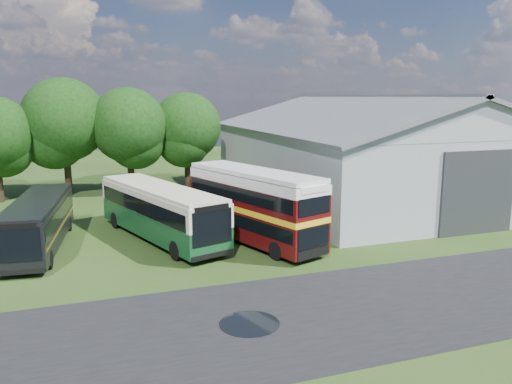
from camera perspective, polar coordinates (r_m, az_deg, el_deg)
name	(u,v)px	position (r m, az deg, el deg)	size (l,w,h in m)	color
ground	(260,289)	(21.61, 0.49, -11.03)	(120.00, 120.00, 0.00)	#1F3611
asphalt_road	(359,307)	(20.32, 11.66, -12.75)	(60.00, 8.00, 0.02)	black
puddle	(249,324)	(18.57, -0.76, -14.87)	(2.20, 2.20, 0.01)	black
storage_shed	(368,146)	(41.29, 12.70, 5.19)	(18.80, 24.80, 8.15)	gray
tree_mid	(64,120)	(43.72, -21.08, 7.69)	(6.80, 6.80, 9.60)	black
tree_right_a	(129,126)	(42.90, -14.33, 7.36)	(6.26, 6.26, 8.83)	black
tree_right_b	(187,127)	(44.42, -7.93, 7.38)	(5.98, 5.98, 8.45)	black
shrub_front	(317,239)	(28.93, 6.94, -5.39)	(1.70, 1.70, 1.70)	#194714
shrub_mid	(302,231)	(30.67, 5.28, -4.42)	(1.60, 1.60, 1.60)	#194714
shrub_back	(289,223)	(32.43, 3.81, -3.55)	(1.80, 1.80, 1.80)	#194714
bus_green_single	(160,211)	(28.93, -10.89, -2.17)	(5.86, 11.37, 3.07)	black
bus_maroon_double	(254,206)	(27.77, -0.27, -1.65)	(5.38, 9.80, 4.10)	black
bus_dark_single	(39,222)	(29.06, -23.57, -3.21)	(3.35, 10.07, 2.73)	black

